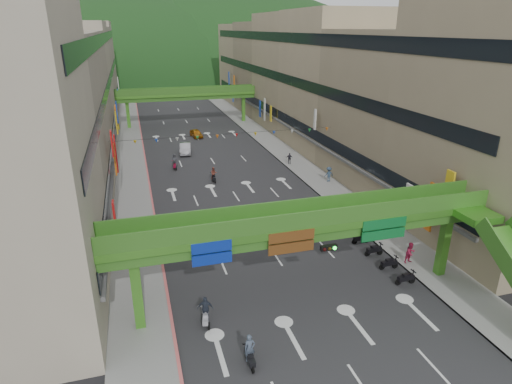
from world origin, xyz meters
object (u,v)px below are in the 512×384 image
at_px(car_yellow, 196,133).
at_px(pedestrian_red, 410,254).
at_px(overpass_near, 324,234).
at_px(scooter_rider_near, 250,352).
at_px(car_silver, 185,148).
at_px(scooter_rider_mid, 214,175).

xyz_separation_m(car_yellow, pedestrian_red, (9.86, -46.62, 0.21)).
relative_size(overpass_near, pedestrian_red, 16.05).
height_order(car_yellow, pedestrian_red, pedestrian_red).
bearing_deg(overpass_near, scooter_rider_near, -144.81).
distance_m(overpass_near, car_silver, 40.09).
bearing_deg(pedestrian_red, overpass_near, -173.26).
bearing_deg(scooter_rider_near, pedestrian_red, 24.90).
bearing_deg(car_yellow, pedestrian_red, -85.34).
distance_m(car_yellow, pedestrian_red, 47.65).
bearing_deg(overpass_near, scooter_rider_mid, 95.26).
bearing_deg(car_silver, pedestrian_red, -62.55).
relative_size(overpass_near, scooter_rider_mid, 14.96).
height_order(overpass_near, car_yellow, overpass_near).
bearing_deg(scooter_rider_mid, scooter_rider_near, -97.17).
height_order(scooter_rider_mid, pedestrian_red, scooter_rider_mid).
height_order(scooter_rider_mid, car_silver, scooter_rider_mid).
relative_size(car_silver, car_yellow, 1.18).
bearing_deg(overpass_near, car_yellow, 91.16).
bearing_deg(car_silver, car_yellow, 80.39).
height_order(scooter_rider_near, car_silver, scooter_rider_near).
relative_size(scooter_rider_mid, car_yellow, 0.48).
height_order(scooter_rider_near, pedestrian_red, scooter_rider_near).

